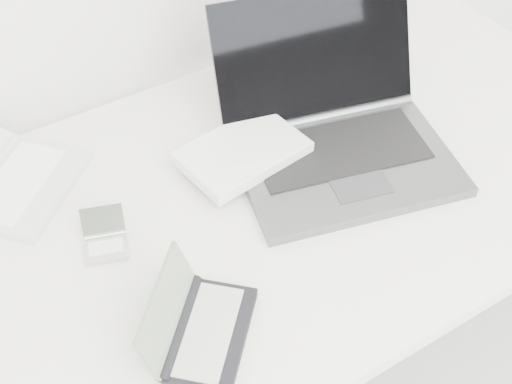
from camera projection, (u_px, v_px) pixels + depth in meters
desk at (258, 212)px, 1.36m from camera, size 1.60×0.80×0.73m
laptop_large at (319, 136)px, 1.38m from camera, size 0.54×0.48×0.26m
netbook_open_white at (3, 179)px, 1.33m from camera, size 0.38×0.38×0.07m
pda_silver at (105, 241)px, 1.23m from camera, size 0.10×0.11×0.05m
palmtop_charcoal at (199, 329)px, 1.10m from camera, size 0.23×0.23×0.11m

